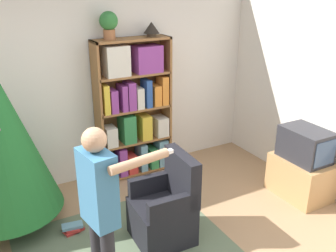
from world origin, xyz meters
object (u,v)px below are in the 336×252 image
(standing_person, at_px, (101,207))
(potted_plant, at_px, (109,23))
(table_lamp, at_px, (151,28))
(armchair, at_px, (165,211))
(bookshelf, at_px, (134,110))
(television, at_px, (306,145))

(standing_person, height_order, potted_plant, potted_plant)
(potted_plant, bearing_deg, table_lamp, 0.00)
(potted_plant, bearing_deg, armchair, -91.36)
(bookshelf, distance_m, television, 2.17)
(bookshelf, relative_size, standing_person, 1.18)
(armchair, relative_size, table_lamp, 4.60)
(television, bearing_deg, armchair, 177.74)
(potted_plant, relative_size, table_lamp, 1.64)
(bookshelf, height_order, potted_plant, potted_plant)
(table_lamp, bearing_deg, armchair, -112.12)
(table_lamp, bearing_deg, bookshelf, -177.76)
(armchair, bearing_deg, television, 89.92)
(television, xyz_separation_m, standing_person, (-2.67, -0.43, 0.24))
(bookshelf, xyz_separation_m, television, (1.54, -1.52, -0.23))
(potted_plant, bearing_deg, standing_person, -113.63)
(standing_person, bearing_deg, potted_plant, 147.27)
(armchair, bearing_deg, bookshelf, 169.77)
(bookshelf, height_order, armchair, bookshelf)
(bookshelf, height_order, standing_person, bookshelf)
(armchair, height_order, table_lamp, table_lamp)
(standing_person, xyz_separation_m, potted_plant, (0.85, 1.95, 1.11))
(armchair, xyz_separation_m, standing_person, (-0.82, -0.50, 0.60))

